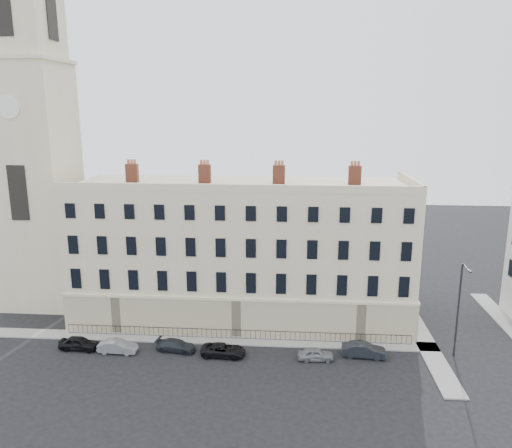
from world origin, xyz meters
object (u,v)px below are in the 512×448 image
Objects in this scene: car_b at (118,347)px; car_e at (316,354)px; car_f at (364,350)px; streetlamp at (459,306)px; car_d at (223,350)px; car_a at (79,343)px; car_c at (176,345)px.

car_b is 18.90m from car_e.
streetlamp is at bearing -80.41° from car_f.
car_d is at bearing 98.61° from car_f.
car_a is at bearing 87.01° from car_b.
car_f is at bearing -86.99° from car_a.
car_d is 13.28m from car_f.
streetlamp is (35.99, 1.24, 4.43)m from car_a.
car_d is at bearing -89.17° from car_a.
car_a is at bearing 96.28° from car_f.
car_e is (18.90, -0.02, -0.05)m from car_b.
car_e is at bearing -84.97° from car_c.
streetlamp reaches higher than car_c.
car_b is 32.36m from streetlamp.
car_b is 10.20m from car_d.
car_d reaches higher than car_e.
car_e is at bearing -168.34° from streetlamp.
car_f is at bearing -82.34° from car_e.
car_f is (17.94, 0.17, 0.12)m from car_c.
car_f is (13.25, 0.81, 0.10)m from car_d.
car_b is at bearing -93.17° from car_a.
car_a is 0.90× the size of car_d.
car_b is 0.89× the size of car_d.
car_c is 0.42× the size of streetlamp.
streetlamp is (8.55, 0.67, 4.40)m from car_f.
car_d is 22.31m from streetlamp.
streetlamp is at bearing -86.20° from car_a.
streetlamp reaches higher than car_f.
car_e is 4.65m from car_f.
car_f is (23.46, 0.91, 0.07)m from car_b.
car_e is 0.81× the size of car_f.
car_a is at bearing -173.34° from streetlamp.
car_c is 0.93× the size of car_f.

